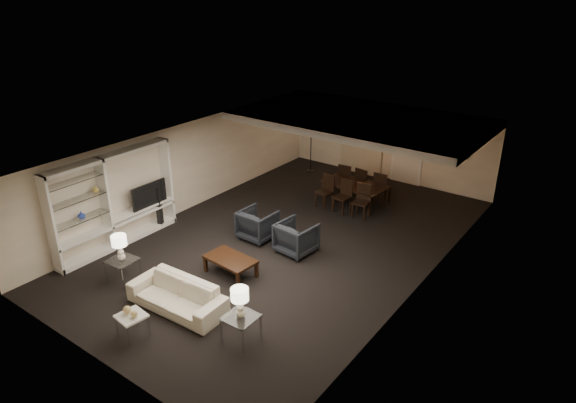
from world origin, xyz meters
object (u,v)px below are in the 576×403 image
at_px(table_lamp_left, 120,248).
at_px(chair_nm, 342,196).
at_px(armchair_left, 258,224).
at_px(chair_fm, 364,183).
at_px(vase_blue, 81,215).
at_px(coffee_table, 231,266).
at_px(pendant_light, 369,138).
at_px(floor_speaker, 159,207).
at_px(table_lamp_right, 240,303).
at_px(marble_table, 133,326).
at_px(side_table_left, 123,271).
at_px(chair_nl, 324,192).
at_px(television, 146,194).
at_px(dining_table, 353,194).
at_px(side_table_right, 241,329).
at_px(sofa, 177,295).
at_px(chair_fl, 347,178).
at_px(floor_lamp, 311,146).
at_px(chair_fr, 382,187).
at_px(chair_nr, 361,202).
at_px(armchair_right, 296,238).
at_px(vase_amber, 95,189).

bearing_deg(table_lamp_left, chair_nm, 71.21).
distance_m(armchair_left, chair_fm, 4.04).
bearing_deg(chair_fm, vase_blue, 71.62).
relative_size(coffee_table, chair_nm, 1.21).
relative_size(pendant_light, floor_speaker, 0.44).
bearing_deg(chair_nm, chair_fm, 97.46).
xyz_separation_m(table_lamp_right, marble_table, (-1.70, -1.10, -0.59)).
distance_m(side_table_left, chair_nl, 6.10).
bearing_deg(table_lamp_left, chair_fm, 74.41).
distance_m(side_table_left, chair_fm, 7.51).
height_order(table_lamp_left, vase_blue, vase_blue).
distance_m(vase_blue, floor_speaker, 2.21).
xyz_separation_m(pendant_light, television, (-3.58, -5.16, -0.87)).
relative_size(table_lamp_right, dining_table, 0.33).
relative_size(coffee_table, armchair_left, 1.34).
bearing_deg(coffee_table, table_lamp_right, -43.26).
bearing_deg(side_table_right, chair_fm, 100.82).
height_order(dining_table, chair_nm, chair_nm).
xyz_separation_m(sofa, table_lamp_left, (-1.70, 0.00, 0.53)).
bearing_deg(chair_fl, table_lamp_left, 75.14).
height_order(coffee_table, floor_lamp, floor_lamp).
relative_size(pendant_light, chair_fl, 0.54).
bearing_deg(table_lamp_left, dining_table, 72.95).
xyz_separation_m(floor_speaker, floor_lamp, (0.84, 5.91, 0.31)).
height_order(sofa, marble_table, sofa).
bearing_deg(chair_fl, chair_nl, 86.24).
relative_size(pendant_light, vase_blue, 2.84).
height_order(dining_table, chair_fr, chair_fr).
bearing_deg(chair_nr, chair_nm, 172.72).
bearing_deg(marble_table, chair_nr, 82.56).
relative_size(armchair_right, chair_fm, 0.90).
distance_m(marble_table, chair_nr, 7.09).
height_order(floor_speaker, dining_table, floor_speaker).
xyz_separation_m(pendant_light, side_table_right, (1.28, -7.12, -1.65)).
bearing_deg(chair_nl, side_table_left, -95.54).
bearing_deg(pendant_light, chair_nr, -67.23).
height_order(coffee_table, chair_nm, chair_nm).
bearing_deg(chair_fm, dining_table, 97.87).
height_order(side_table_right, chair_fm, chair_fm).
xyz_separation_m(floor_speaker, chair_nl, (2.80, 3.69, -0.11)).
relative_size(table_lamp_left, chair_nr, 0.62).
xyz_separation_m(table_lamp_right, chair_nl, (-1.98, 5.93, -0.36)).
height_order(table_lamp_left, chair_fl, table_lamp_left).
relative_size(side_table_right, floor_lamp, 0.32).
bearing_deg(armchair_left, armchair_right, -179.00).
bearing_deg(floor_lamp, side_table_right, -64.22).
bearing_deg(vase_amber, table_lamp_left, -21.11).
bearing_deg(vase_blue, chair_fl, 67.76).
xyz_separation_m(pendant_light, armchair_left, (-1.02, -3.82, -1.53)).
bearing_deg(armchair_right, chair_fl, -72.24).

